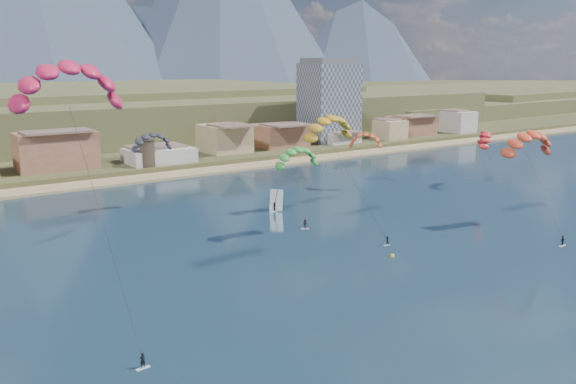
% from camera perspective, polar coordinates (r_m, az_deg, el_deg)
% --- Properties ---
extents(ground, '(2400.00, 2400.00, 0.00)m').
position_cam_1_polar(ground, '(82.54, 12.87, -10.85)').
color(ground, '#0E2132').
rests_on(ground, ground).
extents(beach, '(2200.00, 12.00, 0.90)m').
position_cam_1_polar(beach, '(169.63, -14.26, 1.30)').
color(beach, tan).
rests_on(beach, ground).
extents(foothills, '(940.00, 210.00, 18.00)m').
position_cam_1_polar(foothills, '(294.85, -18.89, 7.42)').
color(foothills, brown).
rests_on(foothills, ground).
extents(apartment_tower, '(20.00, 16.00, 32.00)m').
position_cam_1_polar(apartment_tower, '(228.38, 4.07, 8.94)').
color(apartment_tower, gray).
rests_on(apartment_tower, ground).
extents(watchtower, '(5.82, 5.82, 8.60)m').
position_cam_1_polar(watchtower, '(177.70, -13.75, 3.84)').
color(watchtower, '#47382D').
rests_on(watchtower, ground).
extents(kitesurfer_red, '(12.74, 13.78, 33.97)m').
position_cam_1_polar(kitesurfer_red, '(68.81, -20.87, 10.43)').
color(kitesurfer_red, silver).
rests_on(kitesurfer_red, ground).
extents(kitesurfer_yellow, '(11.76, 13.16, 24.88)m').
position_cam_1_polar(kitesurfer_yellow, '(106.81, 4.11, 6.67)').
color(kitesurfer_yellow, silver).
rests_on(kitesurfer_yellow, ground).
extents(kitesurfer_orange, '(12.60, 16.04, 22.23)m').
position_cam_1_polar(kitesurfer_orange, '(123.37, 22.55, 4.80)').
color(kitesurfer_orange, silver).
rests_on(kitesurfer_orange, ground).
extents(kitesurfer_green, '(12.78, 14.92, 18.01)m').
position_cam_1_polar(kitesurfer_green, '(125.93, 0.93, 3.71)').
color(kitesurfer_green, silver).
rests_on(kitesurfer_green, ground).
extents(distant_kite_dark, '(9.49, 5.89, 19.19)m').
position_cam_1_polar(distant_kite_dark, '(130.74, -13.22, 5.14)').
color(distant_kite_dark, '#262626').
rests_on(distant_kite_dark, ground).
extents(distant_kite_orange, '(8.72, 8.87, 16.76)m').
position_cam_1_polar(distant_kite_orange, '(150.60, 7.66, 5.34)').
color(distant_kite_orange, '#262626').
rests_on(distant_kite_orange, ground).
extents(distant_kite_red, '(9.74, 9.10, 16.77)m').
position_cam_1_polar(distant_kite_red, '(160.63, 18.66, 5.17)').
color(distant_kite_red, '#262626').
rests_on(distant_kite_red, ground).
extents(windsurfer, '(2.81, 3.07, 4.87)m').
position_cam_1_polar(windsurfer, '(128.89, -1.26, -1.24)').
color(windsurfer, silver).
rests_on(windsurfer, ground).
extents(buoy, '(0.80, 0.80, 0.80)m').
position_cam_1_polar(buoy, '(101.16, 10.21, -6.20)').
color(buoy, yellow).
rests_on(buoy, ground).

